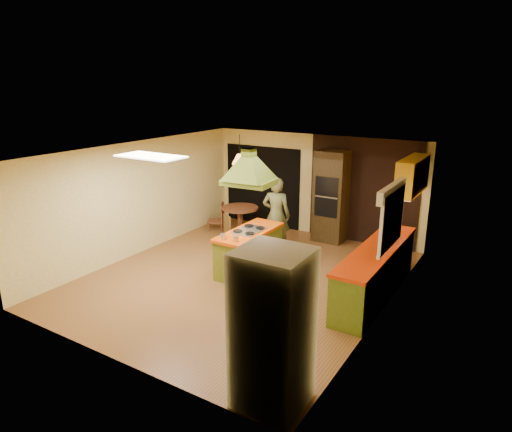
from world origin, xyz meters
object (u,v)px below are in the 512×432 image
Objects in this scene: canister_large at (391,227)px; refrigerator at (273,329)px; wall_oven at (331,197)px; kitchen_island at (249,250)px; man at (276,215)px; dining_table at (240,215)px.

refrigerator is at bearing -91.50° from canister_large.
refrigerator is 0.89× the size of wall_oven.
kitchen_island is at bearing -104.27° from wall_oven.
man reaches higher than kitchen_island.
kitchen_island is 1.87× the size of dining_table.
kitchen_island reaches higher than dining_table.
dining_table is at bearing 126.07° from refrigerator.
canister_large reaches higher than kitchen_island.
man is 1.62m from dining_table.
wall_oven reaches higher than refrigerator.
wall_oven is 2.29m from canister_large.
kitchen_island is at bearing -154.91° from canister_large.
refrigerator is 8.86× the size of canister_large.
kitchen_island is at bearing -51.89° from dining_table.
refrigerator is at bearing -52.91° from dining_table.
refrigerator is (2.38, -3.22, 0.55)m from kitchen_island.
canister_large is (3.97, -0.71, 0.55)m from dining_table.
dining_table is 4.07m from canister_large.
canister_large is (2.55, -0.03, 0.17)m from man.
wall_oven is 9.90× the size of canister_large.
kitchen_island is 7.68× the size of canister_large.
canister_large is at bearing -10.12° from dining_table.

